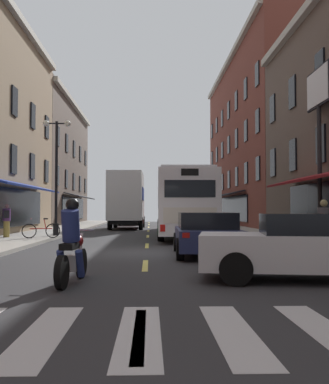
{
  "coord_description": "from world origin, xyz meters",
  "views": [
    {
      "loc": [
        0.13,
        -15.46,
        1.43
      ],
      "look_at": [
        0.78,
        5.71,
        2.25
      ],
      "focal_mm": 43.24,
      "sensor_mm": 36.0,
      "label": 1
    }
  ],
  "objects_px": {
    "billboard_sign": "(319,111)",
    "motorcycle_rider": "(72,247)",
    "sedan_mid": "(319,246)",
    "street_lamp_twin": "(56,172)",
    "box_truck": "(127,201)",
    "pedestrian_far": "(324,227)",
    "bicycle_near": "(41,230)",
    "sedan_far": "(206,234)",
    "pedestrian_near": "(7,220)",
    "sedan_near": "(130,217)",
    "transit_bus": "(183,204)"
  },
  "relations": [
    {
      "from": "sedan_near",
      "to": "sedan_far",
      "type": "relative_size",
      "value": 1.07
    },
    {
      "from": "transit_bus",
      "to": "sedan_near",
      "type": "relative_size",
      "value": 2.51
    },
    {
      "from": "transit_bus",
      "to": "bicycle_near",
      "type": "relative_size",
      "value": 6.9
    },
    {
      "from": "bicycle_near",
      "to": "box_truck",
      "type": "bearing_deg",
      "value": 76.21
    },
    {
      "from": "street_lamp_twin",
      "to": "motorcycle_rider",
      "type": "bearing_deg",
      "value": -77.35
    },
    {
      "from": "billboard_sign",
      "to": "transit_bus",
      "type": "relative_size",
      "value": 0.61
    },
    {
      "from": "bicycle_near",
      "to": "pedestrian_near",
      "type": "height_order",
      "value": "pedestrian_near"
    },
    {
      "from": "street_lamp_twin",
      "to": "transit_bus",
      "type": "bearing_deg",
      "value": 6.76
    },
    {
      "from": "transit_bus",
      "to": "pedestrian_near",
      "type": "xyz_separation_m",
      "value": [
        -8.52,
        -2.27,
        -0.77
      ]
    },
    {
      "from": "motorcycle_rider",
      "to": "sedan_far",
      "type": "bearing_deg",
      "value": 58.77
    },
    {
      "from": "sedan_mid",
      "to": "pedestrian_near",
      "type": "distance_m",
      "value": 16.33
    },
    {
      "from": "motorcycle_rider",
      "to": "bicycle_near",
      "type": "height_order",
      "value": "motorcycle_rider"
    },
    {
      "from": "sedan_mid",
      "to": "transit_bus",
      "type": "bearing_deg",
      "value": 96.35
    },
    {
      "from": "sedan_far",
      "to": "motorcycle_rider",
      "type": "height_order",
      "value": "motorcycle_rider"
    },
    {
      "from": "billboard_sign",
      "to": "motorcycle_rider",
      "type": "bearing_deg",
      "value": -131.46
    },
    {
      "from": "sedan_near",
      "to": "street_lamp_twin",
      "type": "relative_size",
      "value": 0.79
    },
    {
      "from": "sedan_mid",
      "to": "street_lamp_twin",
      "type": "distance_m",
      "value": 16.65
    },
    {
      "from": "box_truck",
      "to": "pedestrian_far",
      "type": "height_order",
      "value": "box_truck"
    },
    {
      "from": "billboard_sign",
      "to": "sedan_near",
      "type": "height_order",
      "value": "billboard_sign"
    },
    {
      "from": "sedan_near",
      "to": "street_lamp_twin",
      "type": "height_order",
      "value": "street_lamp_twin"
    },
    {
      "from": "sedan_mid",
      "to": "bicycle_near",
      "type": "relative_size",
      "value": 2.93
    },
    {
      "from": "sedan_far",
      "to": "motorcycle_rider",
      "type": "relative_size",
      "value": 2.09
    },
    {
      "from": "billboard_sign",
      "to": "sedan_mid",
      "type": "bearing_deg",
      "value": -110.55
    },
    {
      "from": "sedan_far",
      "to": "box_truck",
      "type": "bearing_deg",
      "value": 99.83
    },
    {
      "from": "bicycle_near",
      "to": "motorcycle_rider",
      "type": "bearing_deg",
      "value": -74.22
    },
    {
      "from": "pedestrian_near",
      "to": "box_truck",
      "type": "bearing_deg",
      "value": 52.93
    },
    {
      "from": "motorcycle_rider",
      "to": "street_lamp_twin",
      "type": "height_order",
      "value": "street_lamp_twin"
    },
    {
      "from": "bicycle_near",
      "to": "street_lamp_twin",
      "type": "relative_size",
      "value": 0.29
    },
    {
      "from": "billboard_sign",
      "to": "sedan_near",
      "type": "distance_m",
      "value": 26.79
    },
    {
      "from": "sedan_near",
      "to": "street_lamp_twin",
      "type": "bearing_deg",
      "value": -98.17
    },
    {
      "from": "sedan_near",
      "to": "pedestrian_far",
      "type": "xyz_separation_m",
      "value": [
        6.88,
        -30.37,
        0.21
      ]
    },
    {
      "from": "billboard_sign",
      "to": "motorcycle_rider",
      "type": "relative_size",
      "value": 3.44
    },
    {
      "from": "billboard_sign",
      "to": "transit_bus",
      "type": "height_order",
      "value": "billboard_sign"
    },
    {
      "from": "box_truck",
      "to": "bicycle_near",
      "type": "height_order",
      "value": "box_truck"
    },
    {
      "from": "box_truck",
      "to": "sedan_far",
      "type": "xyz_separation_m",
      "value": [
        3.48,
        -20.09,
        -1.4
      ]
    },
    {
      "from": "billboard_sign",
      "to": "bicycle_near",
      "type": "height_order",
      "value": "billboard_sign"
    },
    {
      "from": "sedan_mid",
      "to": "street_lamp_twin",
      "type": "height_order",
      "value": "street_lamp_twin"
    },
    {
      "from": "billboard_sign",
      "to": "street_lamp_twin",
      "type": "xyz_separation_m",
      "value": [
        -11.69,
        4.91,
        -2.12
      ]
    },
    {
      "from": "bicycle_near",
      "to": "street_lamp_twin",
      "type": "height_order",
      "value": "street_lamp_twin"
    },
    {
      "from": "box_truck",
      "to": "motorcycle_rider",
      "type": "height_order",
      "value": "box_truck"
    },
    {
      "from": "sedan_far",
      "to": "pedestrian_near",
      "type": "bearing_deg",
      "value": 138.43
    },
    {
      "from": "box_truck",
      "to": "motorcycle_rider",
      "type": "distance_m",
      "value": 25.53
    },
    {
      "from": "box_truck",
      "to": "pedestrian_far",
      "type": "relative_size",
      "value": 4.82
    },
    {
      "from": "bicycle_near",
      "to": "pedestrian_near",
      "type": "relative_size",
      "value": 1.07
    },
    {
      "from": "billboard_sign",
      "to": "pedestrian_far",
      "type": "xyz_separation_m",
      "value": [
        -1.94,
        -5.52,
        -4.53
      ]
    },
    {
      "from": "transit_bus",
      "to": "pedestrian_near",
      "type": "relative_size",
      "value": 7.39
    },
    {
      "from": "box_truck",
      "to": "bicycle_near",
      "type": "relative_size",
      "value": 4.53
    },
    {
      "from": "billboard_sign",
      "to": "pedestrian_near",
      "type": "bearing_deg",
      "value": 166.02
    },
    {
      "from": "street_lamp_twin",
      "to": "billboard_sign",
      "type": "bearing_deg",
      "value": -22.77
    },
    {
      "from": "billboard_sign",
      "to": "street_lamp_twin",
      "type": "bearing_deg",
      "value": 157.23
    }
  ]
}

